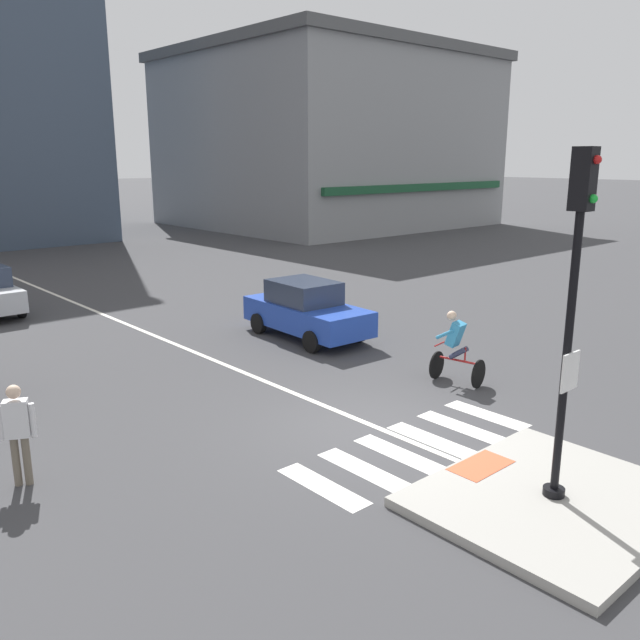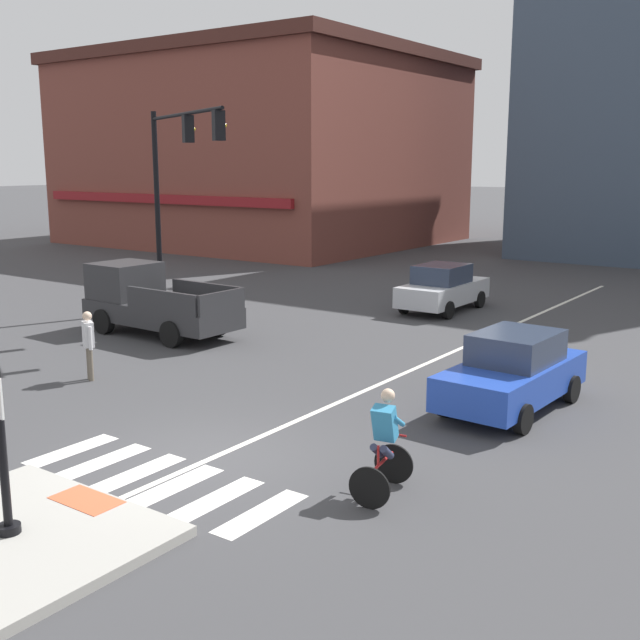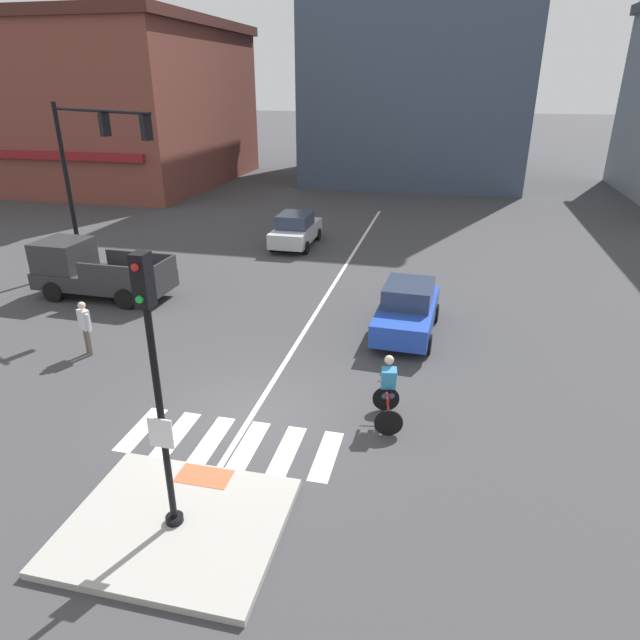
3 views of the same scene
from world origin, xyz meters
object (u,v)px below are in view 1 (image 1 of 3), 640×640
at_px(signal_pole, 573,297).
at_px(car_blue_eastbound_mid, 306,310).
at_px(cyclist, 456,346).
at_px(pedestrian_at_curb_left, 18,427).

relative_size(signal_pole, car_blue_eastbound_mid, 1.21).
relative_size(cyclist, pedestrian_at_curb_left, 1.01).
relative_size(car_blue_eastbound_mid, cyclist, 2.49).
height_order(signal_pole, pedestrian_at_curb_left, signal_pole).
bearing_deg(car_blue_eastbound_mid, cyclist, -89.99).
bearing_deg(cyclist, car_blue_eastbound_mid, 90.01).
height_order(car_blue_eastbound_mid, cyclist, cyclist).
bearing_deg(pedestrian_at_curb_left, signal_pole, -45.88).
bearing_deg(signal_pole, pedestrian_at_curb_left, 134.12).
xyz_separation_m(car_blue_eastbound_mid, cyclist, (0.00, -5.26, 0.06)).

